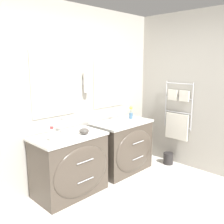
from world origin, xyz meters
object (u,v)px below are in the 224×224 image
at_px(flower_vase, 131,113).
at_px(amenity_bowl, 84,131).
at_px(vanity_left, 71,165).
at_px(toiletry_bottle, 52,135).
at_px(waste_bin, 168,158).
at_px(vanity_right, 124,146).

bearing_deg(flower_vase, amenity_bowl, -172.31).
bearing_deg(vanity_left, toiletry_bottle, -169.27).
distance_m(vanity_left, waste_bin, 1.89).
xyz_separation_m(vanity_right, waste_bin, (0.76, -0.39, -0.32)).
relative_size(toiletry_bottle, flower_vase, 0.87).
relative_size(amenity_bowl, flower_vase, 0.61).
distance_m(amenity_bowl, flower_vase, 1.17).
height_order(toiletry_bottle, flower_vase, flower_vase).
height_order(vanity_left, flower_vase, flower_vase).
bearing_deg(waste_bin, toiletry_bottle, 171.25).
relative_size(toiletry_bottle, amenity_bowl, 1.42).
relative_size(flower_vase, waste_bin, 1.08).
bearing_deg(toiletry_bottle, vanity_left, 10.73).
bearing_deg(vanity_right, waste_bin, -26.78).
xyz_separation_m(vanity_left, toiletry_bottle, (-0.31, -0.06, 0.50)).
distance_m(vanity_right, amenity_bowl, 0.99).
bearing_deg(waste_bin, flower_vase, 136.47).
distance_m(vanity_left, toiletry_bottle, 0.59).
height_order(vanity_left, vanity_right, same).
bearing_deg(amenity_bowl, waste_bin, -10.75).
relative_size(vanity_right, toiletry_bottle, 5.11).
height_order(vanity_right, toiletry_bottle, toiletry_bottle).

